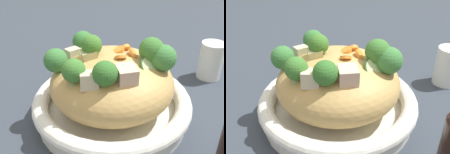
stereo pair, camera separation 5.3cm
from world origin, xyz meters
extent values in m
plane|color=#313944|center=(0.00, 0.00, 0.00)|extent=(3.00, 3.00, 0.00)
cylinder|color=white|center=(0.00, 0.00, 0.01)|extent=(0.32, 0.32, 0.02)
torus|color=white|center=(0.00, 0.00, 0.04)|extent=(0.34, 0.34, 0.03)
ellipsoid|color=tan|center=(0.00, 0.00, 0.08)|extent=(0.25, 0.25, 0.12)
torus|color=tan|center=(0.01, 0.01, 0.12)|extent=(0.06, 0.06, 0.02)
torus|color=tan|center=(-0.02, 0.00, 0.12)|extent=(0.05, 0.05, 0.02)
cone|color=#A0C07A|center=(0.00, 0.08, 0.13)|extent=(0.03, 0.03, 0.02)
sphere|color=#3B7630|center=(0.00, 0.08, 0.16)|extent=(0.07, 0.07, 0.05)
cone|color=#A1B67B|center=(0.07, -0.07, 0.12)|extent=(0.03, 0.03, 0.02)
sphere|color=#3D772F|center=(0.07, -0.07, 0.15)|extent=(0.06, 0.06, 0.04)
cone|color=#A3B870|center=(0.01, -0.11, 0.11)|extent=(0.03, 0.02, 0.02)
sphere|color=#3A7839|center=(0.01, -0.11, 0.14)|extent=(0.06, 0.06, 0.05)
cone|color=#9DC176|center=(-0.07, -0.07, 0.12)|extent=(0.02, 0.03, 0.02)
sphere|color=#377637|center=(-0.07, -0.07, 0.14)|extent=(0.05, 0.05, 0.05)
cone|color=#A0BA73|center=(-0.01, -0.04, 0.14)|extent=(0.02, 0.02, 0.02)
sphere|color=#3E772B|center=(-0.01, -0.04, 0.16)|extent=(0.05, 0.05, 0.04)
cone|color=#A5C277|center=(0.08, -0.01, 0.13)|extent=(0.02, 0.02, 0.01)
sphere|color=#346F2B|center=(0.08, -0.01, 0.15)|extent=(0.05, 0.05, 0.04)
cone|color=#97C276|center=(0.01, 0.10, 0.12)|extent=(0.03, 0.03, 0.02)
sphere|color=#3C7D3C|center=(0.01, 0.10, 0.15)|extent=(0.07, 0.07, 0.05)
cylinder|color=orange|center=(-0.04, 0.03, 0.14)|extent=(0.03, 0.03, 0.02)
cylinder|color=orange|center=(-0.02, 0.01, 0.15)|extent=(0.03, 0.03, 0.02)
cylinder|color=orange|center=(0.01, 0.02, 0.15)|extent=(0.02, 0.03, 0.02)
cylinder|color=orange|center=(-0.01, 0.04, 0.14)|extent=(0.03, 0.02, 0.02)
cylinder|color=beige|center=(0.02, 0.07, 0.14)|extent=(0.04, 0.04, 0.03)
torus|color=#305226|center=(0.02, 0.07, 0.14)|extent=(0.05, 0.05, 0.04)
cylinder|color=beige|center=(-0.04, -0.05, 0.14)|extent=(0.05, 0.05, 0.01)
torus|color=#255524|center=(-0.04, -0.05, 0.14)|extent=(0.06, 0.06, 0.02)
cube|color=beige|center=(0.07, 0.03, 0.14)|extent=(0.05, 0.04, 0.03)
cube|color=beige|center=(0.08, -0.04, 0.13)|extent=(0.03, 0.03, 0.03)
cube|color=beige|center=(0.00, -0.04, 0.15)|extent=(0.04, 0.04, 0.02)
cube|color=beige|center=(-0.03, -0.08, 0.13)|extent=(0.04, 0.04, 0.03)
cylinder|color=silver|center=(-0.17, 0.26, 0.05)|extent=(0.06, 0.06, 0.10)
camera|label=1|loc=(0.46, 0.01, 0.37)|focal=42.03mm
camera|label=2|loc=(0.46, 0.06, 0.37)|focal=42.03mm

